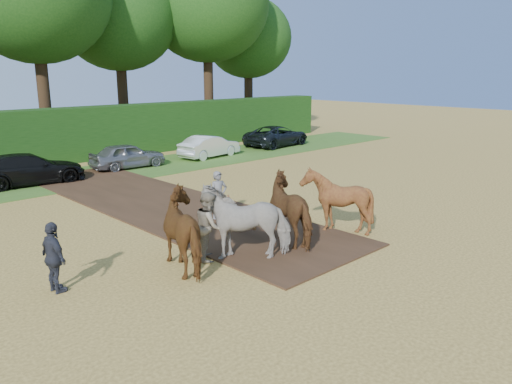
% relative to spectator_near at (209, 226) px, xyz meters
% --- Properties ---
extents(ground, '(120.00, 120.00, 0.00)m').
position_rel_spectator_near_xyz_m(ground, '(0.72, -1.36, -0.94)').
color(ground, gold).
rests_on(ground, ground).
extents(earth_strip, '(4.50, 17.00, 0.05)m').
position_rel_spectator_near_xyz_m(earth_strip, '(2.22, 5.64, -0.91)').
color(earth_strip, '#472D1C').
rests_on(earth_strip, ground).
extents(grass_verge, '(50.00, 5.00, 0.03)m').
position_rel_spectator_near_xyz_m(grass_verge, '(0.72, 12.64, -0.92)').
color(grass_verge, '#38601E').
rests_on(grass_verge, ground).
extents(hedgerow, '(46.00, 1.60, 3.00)m').
position_rel_spectator_near_xyz_m(hedgerow, '(0.72, 17.14, 0.56)').
color(hedgerow, '#14380F').
rests_on(hedgerow, ground).
extents(spectator_near, '(1.13, 1.16, 1.88)m').
position_rel_spectator_near_xyz_m(spectator_near, '(0.00, 0.00, 0.00)').
color(spectator_near, tan).
rests_on(spectator_near, ground).
extents(spectator_far, '(0.48, 1.02, 1.69)m').
position_rel_spectator_near_xyz_m(spectator_far, '(-3.90, 0.81, -0.09)').
color(spectator_far, '#262933').
rests_on(spectator_far, ground).
extents(plough_team, '(7.01, 4.92, 2.04)m').
position_rel_spectator_near_xyz_m(plough_team, '(1.83, -0.48, 0.07)').
color(plough_team, brown).
rests_on(plough_team, ground).
extents(parked_cars, '(31.66, 3.14, 1.41)m').
position_rel_spectator_near_xyz_m(parked_cars, '(3.12, 12.81, -0.26)').
color(parked_cars, silver).
rests_on(parked_cars, ground).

